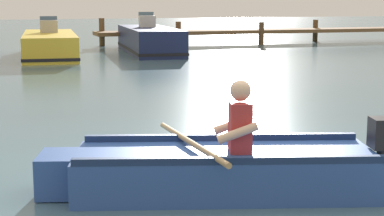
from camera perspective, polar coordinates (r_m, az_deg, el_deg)
name	(u,v)px	position (r m, az deg, el deg)	size (l,w,h in m)	color
ground_plane	(242,167)	(7.53, 4.60, -5.47)	(120.00, 120.00, 0.00)	slate
wooden_dock	(255,31)	(28.80, 5.82, 7.04)	(14.71, 1.64, 1.21)	brown
rowboat_with_person	(218,169)	(6.51, 2.45, -5.62)	(3.69, 2.17, 1.19)	#2D519E
moored_boat_yellow	(50,45)	(22.74, -12.97, 5.64)	(2.25, 6.18, 1.41)	gold
moored_boat_navy	(149,41)	(23.89, -3.95, 6.21)	(2.20, 6.26, 1.53)	#19234C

